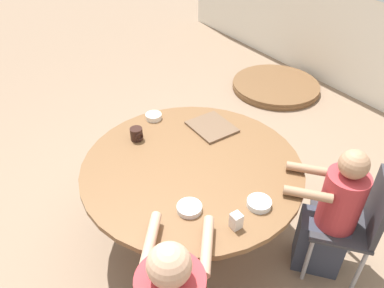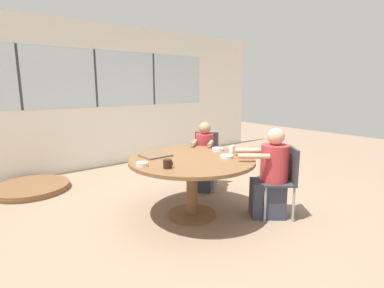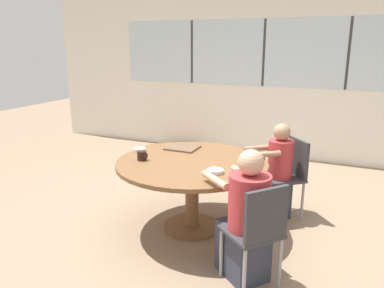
{
  "view_description": "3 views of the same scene",
  "coord_description": "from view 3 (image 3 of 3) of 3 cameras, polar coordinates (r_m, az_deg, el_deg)",
  "views": [
    {
      "loc": [
        1.66,
        -1.12,
        2.44
      ],
      "look_at": [
        0.0,
        0.0,
        0.93
      ],
      "focal_mm": 35.0,
      "sensor_mm": 36.0,
      "label": 1
    },
    {
      "loc": [
        -2.24,
        -2.79,
        1.63
      ],
      "look_at": [
        0.0,
        0.0,
        0.93
      ],
      "focal_mm": 28.0,
      "sensor_mm": 36.0,
      "label": 2
    },
    {
      "loc": [
        1.47,
        -3.34,
        1.91
      ],
      "look_at": [
        0.0,
        0.0,
        0.93
      ],
      "focal_mm": 35.0,
      "sensor_mm": 36.0,
      "label": 3
    }
  ],
  "objects": [
    {
      "name": "chair_for_woman_green_shirt",
      "position": [
        4.34,
        14.7,
        -3.9
      ],
      "size": [
        0.56,
        0.56,
        0.88
      ],
      "rotation": [
        0.0,
        0.0,
        -4.01
      ],
      "color": "#333338",
      "rests_on": "ground_plane"
    },
    {
      "name": "wall_back_with_windows",
      "position": [
        6.53,
        10.85,
        10.58
      ],
      "size": [
        8.4,
        0.08,
        2.8
      ],
      "color": "white",
      "rests_on": "ground_plane"
    },
    {
      "name": "chair_for_man_blue_shirt",
      "position": [
        3.0,
        10.07,
        -12.42
      ],
      "size": [
        0.56,
        0.56,
        0.88
      ],
      "rotation": [
        0.0,
        0.0,
        0.88
      ],
      "color": "#333338",
      "rests_on": "ground_plane"
    },
    {
      "name": "bowl_white_shallow",
      "position": [
        3.76,
        8.53,
        -2.8
      ],
      "size": [
        0.15,
        0.15,
        0.04
      ],
      "color": "silver",
      "rests_on": "dining_table"
    },
    {
      "name": "milk_carton_small",
      "position": [
        3.53,
        8.36,
        -3.46
      ],
      "size": [
        0.06,
        0.06,
        0.1
      ],
      "color": "silver",
      "rests_on": "dining_table"
    },
    {
      "name": "folded_table_stack",
      "position": [
        6.6,
        -3.18,
        -1.35
      ],
      "size": [
        1.15,
        1.15,
        0.09
      ],
      "color": "brown",
      "rests_on": "ground_plane"
    },
    {
      "name": "bowl_fruit",
      "position": [
        4.17,
        -7.97,
        -0.93
      ],
      "size": [
        0.13,
        0.13,
        0.04
      ],
      "color": "silver",
      "rests_on": "dining_table"
    },
    {
      "name": "dining_table",
      "position": [
        3.87,
        0.0,
        -4.39
      ],
      "size": [
        1.55,
        1.55,
        0.75
      ],
      "color": "brown",
      "rests_on": "ground_plane"
    },
    {
      "name": "bowl_cereal",
      "position": [
        3.48,
        3.58,
        -4.17
      ],
      "size": [
        0.15,
        0.15,
        0.04
      ],
      "color": "silver",
      "rests_on": "dining_table"
    },
    {
      "name": "coffee_mug",
      "position": [
        3.87,
        -7.62,
        -1.77
      ],
      "size": [
        0.1,
        0.09,
        0.1
      ],
      "color": "black",
      "rests_on": "dining_table"
    },
    {
      "name": "food_tray_dark",
      "position": [
        4.27,
        -1.45,
        -0.58
      ],
      "size": [
        0.34,
        0.3,
        0.02
      ],
      "color": "brown",
      "rests_on": "dining_table"
    },
    {
      "name": "person_man_blue_shirt",
      "position": [
        3.14,
        8.18,
        -11.71
      ],
      "size": [
        0.68,
        0.64,
        1.13
      ],
      "rotation": [
        0.0,
        0.0,
        0.88
      ],
      "color": "#333847",
      "rests_on": "ground_plane"
    },
    {
      "name": "ground_plane",
      "position": [
        4.12,
        0.0,
        -12.55
      ],
      "size": [
        16.0,
        16.0,
        0.0
      ],
      "primitive_type": "plane",
      "color": "#8C725B"
    },
    {
      "name": "person_woman_green_shirt",
      "position": [
        4.28,
        12.77,
        -4.66
      ],
      "size": [
        0.55,
        0.52,
        1.08
      ],
      "rotation": [
        0.0,
        0.0,
        -4.01
      ],
      "color": "#333847",
      "rests_on": "ground_plane"
    }
  ]
}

